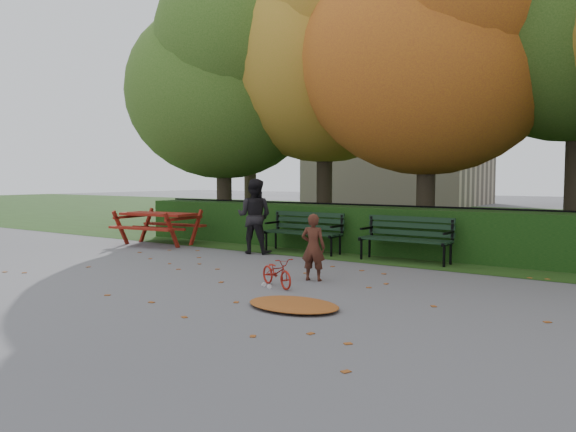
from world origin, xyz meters
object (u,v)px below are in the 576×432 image
Objects in this scene: child at (313,247)px; tree_a at (226,76)px; adult at (254,216)px; picnic_table at (158,220)px; bench_left at (305,229)px; bicycle at (277,272)px; bench_right at (407,235)px; tree_b at (331,38)px; tree_f at (253,63)px; tree_c at (439,37)px.

tree_a is at bearing -54.18° from child.
picnic_table is at bearing -15.14° from adult.
bench_left is 1.15m from adult.
tree_a is at bearing 71.51° from bicycle.
bench_right is (2.40, 0.00, 0.00)m from bench_left.
bench_right is at bearing -114.37° from child.
tree_b is 6.76m from bench_right.
bicycle is at bearing -32.65° from picnic_table.
tree_f is at bearing -68.56° from adult.
bench_right is 3.29m from adult.
bench_right is at bearing -40.67° from tree_b.
bench_left reaches higher than bicycle.
picnic_table is at bearing -34.02° from child.
picnic_table is (-6.10, -0.90, 0.09)m from bench_right.
tree_a reaches higher than bench_left.
bench_right is at bearing -83.30° from tree_c.
adult reaches higher than bench_left.
bench_right is (0.27, -2.26, -4.30)m from tree_c.
child is at bearing -46.75° from tree_f.
child is at bearing -54.40° from bench_left.
tree_b reaches higher than bicycle.
tree_f is at bearing 146.08° from bench_right.
child is (5.87, -4.65, -3.98)m from tree_a.
adult is at bearing -40.71° from tree_a.
tree_a is 4.80m from picnic_table.
tree_a is 0.94× the size of tree_c.
picnic_table is 2.93m from adult.
bench_right is at bearing 1.17° from picnic_table.
child is 1.26× the size of bicycle.
bicycle is (-0.18, -0.75, -0.31)m from child.
bicycle is at bearing -99.56° from bench_right.
adult is at bearing -84.55° from tree_b.
tree_c is 4.44× the size of bench_left.
tree_a is 4.31m from tree_f.
child is (-0.42, -2.77, 0.02)m from bench_right.
tree_a is 6.95× the size of child.
tree_a is at bearing 86.62° from picnic_table.
picnic_table is at bearing -86.13° from tree_a.
picnic_table is (-3.70, -0.90, 0.09)m from bench_left.
tree_f is 8.52× the size of child.
tree_c reaches higher than picnic_table.
tree_c is 7.39m from bicycle.
bench_right is at bearing -33.92° from tree_f.
tree_b is 6.71m from picnic_table.
bicycle is at bearing -49.84° from tree_f.
tree_c is at bearing -150.70° from adult.
bench_right is 2.80m from child.
tree_f reaches higher than adult.
adult is at bearing -134.12° from bench_left.
child is (3.13, -5.82, -4.86)m from tree_b.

